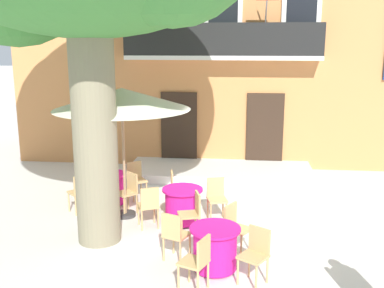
% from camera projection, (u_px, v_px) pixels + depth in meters
% --- Properties ---
extents(ground_plane, '(120.00, 120.00, 0.00)m').
position_uv_depth(ground_plane, '(244.00, 235.00, 9.06)').
color(ground_plane, silver).
extents(building_facade, '(13.00, 5.09, 7.50)m').
position_uv_depth(building_facade, '(225.00, 43.00, 15.06)').
color(building_facade, '#CC844C').
rests_on(building_facade, ground).
extents(entrance_step_platform, '(5.26, 2.00, 0.25)m').
position_uv_depth(entrance_step_platform, '(219.00, 172.00, 12.97)').
color(entrance_step_platform, silver).
rests_on(entrance_step_platform, ground).
extents(cafe_table_near_tree, '(0.86, 0.86, 0.76)m').
position_uv_depth(cafe_table_near_tree, '(183.00, 205.00, 9.60)').
color(cafe_table_near_tree, '#DB1984').
rests_on(cafe_table_near_tree, ground).
extents(cafe_chair_near_tree_0, '(0.50, 0.50, 0.91)m').
position_uv_depth(cafe_chair_near_tree_0, '(193.00, 212.00, 8.87)').
color(cafe_chair_near_tree_0, tan).
rests_on(cafe_chair_near_tree_0, ground).
extents(cafe_chair_near_tree_1, '(0.49, 0.49, 0.91)m').
position_uv_depth(cafe_chair_near_tree_1, '(216.00, 196.00, 9.75)').
color(cafe_chair_near_tree_1, tan).
rests_on(cafe_chair_near_tree_1, ground).
extents(cafe_chair_near_tree_2, '(0.47, 0.47, 0.91)m').
position_uv_depth(cafe_chair_near_tree_2, '(177.00, 188.00, 10.29)').
color(cafe_chair_near_tree_2, tan).
rests_on(cafe_chair_near_tree_2, ground).
extents(cafe_chair_near_tree_3, '(0.53, 0.53, 0.91)m').
position_uv_depth(cafe_chair_near_tree_3, '(149.00, 204.00, 9.27)').
color(cafe_chair_near_tree_3, tan).
rests_on(cafe_chair_near_tree_3, ground).
extents(cafe_table_middle, '(0.86, 0.86, 0.76)m').
position_uv_depth(cafe_table_middle, '(215.00, 248.00, 7.62)').
color(cafe_table_middle, '#DB1984').
rests_on(cafe_table_middle, ground).
extents(cafe_chair_middle_0, '(0.52, 0.52, 0.91)m').
position_uv_depth(cafe_chair_middle_0, '(174.00, 233.00, 7.87)').
color(cafe_chair_middle_0, tan).
rests_on(cafe_chair_middle_0, ground).
extents(cafe_chair_middle_1, '(0.53, 0.53, 0.91)m').
position_uv_depth(cafe_chair_middle_1, '(198.00, 260.00, 6.91)').
color(cafe_chair_middle_1, tan).
rests_on(cafe_chair_middle_1, ground).
extents(cafe_chair_middle_2, '(0.55, 0.55, 0.91)m').
position_uv_depth(cafe_chair_middle_2, '(256.00, 252.00, 7.18)').
color(cafe_chair_middle_2, tan).
rests_on(cafe_chair_middle_2, ground).
extents(cafe_chair_middle_3, '(0.55, 0.55, 0.91)m').
position_uv_depth(cafe_chair_middle_3, '(235.00, 225.00, 8.21)').
color(cafe_chair_middle_3, tan).
rests_on(cafe_chair_middle_3, ground).
extents(cafe_table_front, '(0.86, 0.86, 0.76)m').
position_uv_depth(cafe_table_front, '(108.00, 189.00, 10.67)').
color(cafe_table_front, '#DB1984').
rests_on(cafe_table_front, ground).
extents(cafe_chair_front_0, '(0.57, 0.57, 0.91)m').
position_uv_depth(cafe_chair_front_0, '(80.00, 191.00, 10.11)').
color(cafe_chair_front_0, tan).
rests_on(cafe_chair_front_0, ground).
extents(cafe_chair_front_1, '(0.56, 0.56, 0.91)m').
position_uv_depth(cafe_chair_front_1, '(129.00, 190.00, 10.15)').
color(cafe_chair_front_1, tan).
rests_on(cafe_chair_front_1, ground).
extents(cafe_chair_front_2, '(0.56, 0.56, 0.91)m').
position_uv_depth(cafe_chair_front_2, '(136.00, 178.00, 11.07)').
color(cafe_chair_front_2, tan).
rests_on(cafe_chair_front_2, ground).
extents(cafe_chair_front_3, '(0.56, 0.56, 0.91)m').
position_uv_depth(cafe_chair_front_3, '(92.00, 176.00, 11.20)').
color(cafe_chair_front_3, tan).
rests_on(cafe_chair_front_3, ground).
extents(cafe_umbrella, '(2.90, 2.90, 2.85)m').
position_uv_depth(cafe_umbrella, '(122.00, 99.00, 9.45)').
color(cafe_umbrella, '#997A56').
rests_on(cafe_umbrella, ground).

